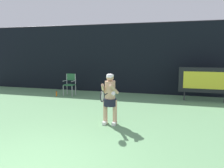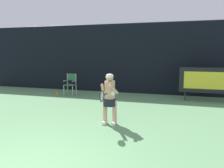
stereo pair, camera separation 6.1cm
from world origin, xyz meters
name	(u,v)px [view 1 (the left image)]	position (x,y,z in m)	size (l,w,h in m)	color
backdrop_screen	(126,59)	(0.00, 8.50, 1.81)	(18.00, 0.12, 3.66)	black
scoreboard	(205,80)	(3.81, 7.30, 0.95)	(2.20, 0.21, 1.50)	black
umpire_chair	(70,83)	(-2.54, 7.00, 0.62)	(0.52, 0.44, 1.08)	#B7B7BC
water_bottle	(57,94)	(-3.06, 6.56, 0.12)	(0.07, 0.07, 0.27)	orange
tennis_player	(110,97)	(0.71, 3.14, 0.85)	(0.53, 0.60, 1.54)	white
tennis_racket	(103,96)	(0.70, 2.46, 0.99)	(0.03, 0.60, 0.31)	black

